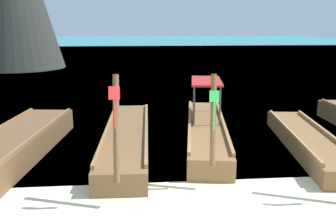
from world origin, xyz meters
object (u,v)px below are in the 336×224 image
Objects in this scene: longtail_boat_turquoise_ribbon at (17,145)px; longtail_boat_green_ribbon at (206,130)px; longtail_boat_red_ribbon at (127,138)px; longtail_boat_blue_ribbon at (308,141)px.

longtail_boat_turquoise_ribbon is 0.95× the size of longtail_boat_green_ribbon.
longtail_boat_blue_ribbon reaches higher than longtail_boat_red_ribbon.
longtail_boat_blue_ribbon is at bearing -8.15° from longtail_boat_red_ribbon.
longtail_boat_blue_ribbon is (5.10, -0.73, -0.02)m from longtail_boat_red_ribbon.
longtail_boat_blue_ribbon reaches higher than longtail_boat_turquoise_ribbon.
longtail_boat_red_ribbon is 1.05× the size of longtail_boat_green_ribbon.
longtail_boat_red_ribbon reaches higher than longtail_boat_green_ribbon.
longtail_boat_turquoise_ribbon is 8.02m from longtail_boat_blue_ribbon.
longtail_boat_red_ribbon is at bearing 11.32° from longtail_boat_turquoise_ribbon.
longtail_boat_green_ribbon is at bearing 156.89° from longtail_boat_blue_ribbon.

